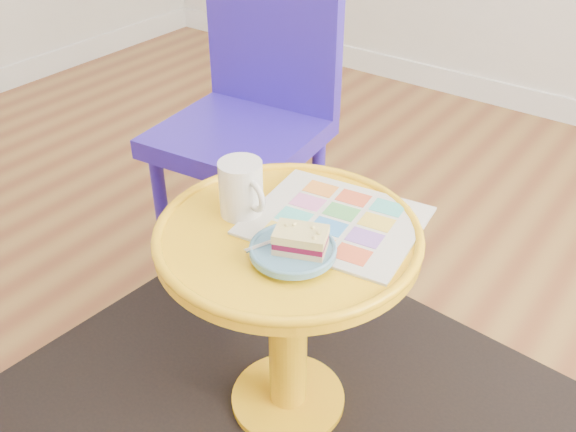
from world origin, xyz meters
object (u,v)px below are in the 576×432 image
Objects in this scene: side_table at (288,287)px; chair at (253,107)px; mug at (242,187)px; newspaper at (335,220)px; plate at (293,251)px.

chair reaches higher than side_table.
chair is at bearing 144.01° from mug.
newspaper is at bearing 56.44° from side_table.
mug is at bearing -59.75° from chair.
chair is at bearing 138.60° from newspaper.
newspaper is 0.21m from mug.
mug is (0.32, -0.42, 0.05)m from chair.
mug is at bearing -179.10° from side_table.
side_table is 0.19m from newspaper.
newspaper is at bearing 90.72° from plate.
newspaper is (0.50, -0.33, -0.01)m from chair.
mug is (-0.18, -0.09, 0.06)m from newspaper.
side_table is at bearing 18.24° from mug.
chair is 5.57× the size of plate.
chair is 2.71× the size of newspaper.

